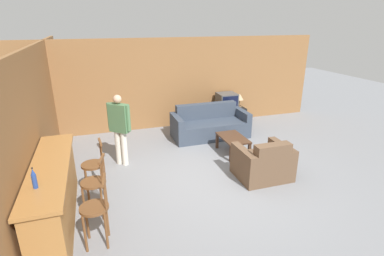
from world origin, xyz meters
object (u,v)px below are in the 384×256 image
(bar_chair_mid, at_px, (95,186))
(bar_chair_far, at_px, (94,168))
(bar_chair_near, at_px, (96,211))
(table_lamp, at_px, (239,97))
(armchair_near, at_px, (263,164))
(tv_unit, at_px, (226,116))
(tv, at_px, (227,101))
(couch_far, at_px, (210,126))
(bottle, at_px, (34,179))
(person_by_window, at_px, (120,126))
(coffee_table, at_px, (233,140))

(bar_chair_mid, bearing_deg, bar_chair_far, 89.96)
(bar_chair_near, bearing_deg, table_lamp, 44.48)
(bar_chair_mid, distance_m, armchair_near, 3.28)
(bar_chair_near, bearing_deg, bar_chair_mid, 90.03)
(tv_unit, distance_m, tv, 0.49)
(bar_chair_far, relative_size, tv_unit, 0.91)
(couch_far, bearing_deg, bar_chair_near, -131.47)
(bar_chair_far, height_order, armchair_near, bar_chair_far)
(bottle, distance_m, person_by_window, 2.77)
(table_lamp, relative_size, person_by_window, 0.27)
(bar_chair_far, xyz_separation_m, tv_unit, (3.93, 2.89, -0.29))
(bar_chair_mid, relative_size, tv_unit, 0.91)
(tv, xyz_separation_m, table_lamp, (0.43, 0.00, 0.08))
(coffee_table, bearing_deg, bar_chair_mid, -154.45)
(bar_chair_far, xyz_separation_m, person_by_window, (0.59, 1.11, 0.35))
(bar_chair_mid, xyz_separation_m, tv, (3.93, 3.56, 0.20))
(tv_unit, bearing_deg, bar_chair_far, -143.60)
(table_lamp, bearing_deg, tv, -179.60)
(bar_chair_far, bearing_deg, bar_chair_mid, -90.04)
(bar_chair_near, relative_size, tv_unit, 0.91)
(tv, relative_size, bottle, 1.93)
(bottle, xyz_separation_m, person_by_window, (1.27, 2.45, -0.26))
(tv_unit, height_order, tv, tv)
(bar_chair_far, distance_m, coffee_table, 3.30)
(armchair_near, bearing_deg, tv, 78.58)
(bar_chair_mid, height_order, tv, bar_chair_mid)
(tv, bearing_deg, bottle, -137.43)
(couch_far, relative_size, bottle, 7.08)
(bar_chair_mid, distance_m, bar_chair_far, 0.67)
(bar_chair_near, xyz_separation_m, tv, (3.93, 4.27, 0.20))
(bar_chair_mid, height_order, bottle, bottle)
(coffee_table, distance_m, person_by_window, 2.66)
(bar_chair_near, relative_size, person_by_window, 0.65)
(bar_chair_mid, distance_m, table_lamp, 5.63)
(table_lamp, bearing_deg, tv_unit, 180.00)
(bar_chair_mid, bearing_deg, tv, 42.17)
(tv_unit, bearing_deg, table_lamp, -0.00)
(tv_unit, distance_m, person_by_window, 3.84)
(couch_far, height_order, armchair_near, couch_far)
(bar_chair_mid, bearing_deg, bottle, -135.26)
(couch_far, relative_size, tv, 3.66)
(table_lamp, bearing_deg, bar_chair_mid, -140.73)
(coffee_table, xyz_separation_m, bottle, (-3.87, -2.20, 0.81))
(coffee_table, height_order, person_by_window, person_by_window)
(bar_chair_far, height_order, coffee_table, bar_chair_far)
(couch_far, relative_size, person_by_window, 1.30)
(bar_chair_near, relative_size, coffee_table, 1.17)
(armchair_near, bearing_deg, tv_unit, 78.59)
(bar_chair_near, xyz_separation_m, table_lamp, (4.35, 4.28, 0.28))
(armchair_near, height_order, table_lamp, table_lamp)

